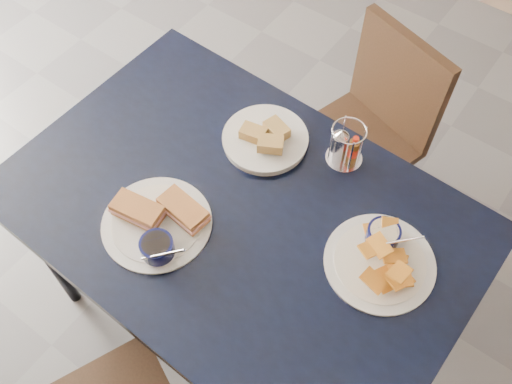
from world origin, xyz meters
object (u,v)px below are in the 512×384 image
Objects in this scene: sandwich_plate at (159,222)px; bread_basket at (266,139)px; chair_far at (368,118)px; plantain_plate at (382,254)px; condiment_caddy at (345,146)px; dining_table at (240,221)px.

sandwich_plate is 0.42m from bread_basket.
bread_basket is at bearing -104.02° from chair_far.
plantain_plate is 1.16× the size of bread_basket.
plantain_plate is 0.34m from condiment_caddy.
condiment_caddy is at bearing 60.36° from sandwich_plate.
dining_table is at bearing 49.56° from sandwich_plate.
chair_far is (0.04, 0.73, -0.21)m from dining_table.
chair_far is at bearing 75.98° from bread_basket.
sandwich_plate is at bearing -130.44° from dining_table.
sandwich_plate is (-0.19, -0.90, 0.29)m from chair_far.
chair_far is at bearing 103.33° from condiment_caddy.
dining_table is 0.76m from chair_far.
chair_far is 0.77m from plantain_plate.
chair_far reaches higher than bread_basket.
dining_table is at bearing -71.53° from bread_basket.
dining_table is 0.38m from condiment_caddy.
chair_far is 3.28× the size of bread_basket.
dining_table is 0.26m from bread_basket.
sandwich_plate is 2.34× the size of condiment_caddy.
chair_far reaches higher than dining_table.
condiment_caddy is (0.10, -0.40, 0.32)m from chair_far.
plantain_plate is at bearing 27.05° from sandwich_plate.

